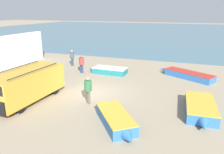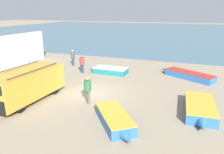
# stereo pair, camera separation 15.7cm
# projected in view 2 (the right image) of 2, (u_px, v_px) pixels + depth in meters

# --- Properties ---
(ground_plane) EXTENTS (200.00, 200.00, 0.00)m
(ground_plane) POSITION_uv_depth(u_px,v_px,m) (93.00, 93.00, 15.87)
(ground_plane) COLOR gray
(sea_water) EXTENTS (120.00, 80.00, 0.01)m
(sea_water) POSITION_uv_depth(u_px,v_px,m) (171.00, 31.00, 62.44)
(sea_water) COLOR #477084
(sea_water) RESTS_ON ground_plane
(parked_van) EXTENTS (2.37, 5.50, 2.16)m
(parked_van) POSITION_uv_depth(u_px,v_px,m) (26.00, 84.00, 14.23)
(parked_van) COLOR gold
(parked_van) RESTS_ON ground_plane
(fishing_rowboat_0) EXTENTS (3.10, 3.64, 0.61)m
(fishing_rowboat_0) POSITION_uv_depth(u_px,v_px,m) (115.00, 120.00, 11.28)
(fishing_rowboat_0) COLOR #2D66AD
(fishing_rowboat_0) RESTS_ON ground_plane
(fishing_rowboat_1) EXTENTS (1.80, 4.39, 0.63)m
(fishing_rowboat_1) POSITION_uv_depth(u_px,v_px,m) (200.00, 109.00, 12.53)
(fishing_rowboat_1) COLOR #2D66AD
(fishing_rowboat_1) RESTS_ON ground_plane
(fishing_rowboat_2) EXTENTS (3.42, 3.39, 0.56)m
(fishing_rowboat_2) POSITION_uv_depth(u_px,v_px,m) (44.00, 73.00, 19.76)
(fishing_rowboat_2) COLOR #1E757F
(fishing_rowboat_2) RESTS_ON ground_plane
(fishing_rowboat_3) EXTENTS (3.85, 1.62, 0.55)m
(fishing_rowboat_3) POSITION_uv_depth(u_px,v_px,m) (109.00, 70.00, 20.71)
(fishing_rowboat_3) COLOR #1E757F
(fishing_rowboat_3) RESTS_ON ground_plane
(fishing_rowboat_4) EXTENTS (4.99, 3.33, 0.58)m
(fishing_rowboat_4) POSITION_uv_depth(u_px,v_px,m) (188.00, 75.00, 19.20)
(fishing_rowboat_4) COLOR #2D66AD
(fishing_rowboat_4) RESTS_ON ground_plane
(fisherman_0) EXTENTS (0.46, 0.46, 1.77)m
(fisherman_0) POSITION_uv_depth(u_px,v_px,m) (88.00, 88.00, 13.75)
(fisherman_0) COLOR #5B564C
(fisherman_0) RESTS_ON ground_plane
(fisherman_1) EXTENTS (0.45, 0.45, 1.70)m
(fisherman_1) POSITION_uv_depth(u_px,v_px,m) (73.00, 56.00, 23.32)
(fisherman_1) COLOR navy
(fisherman_1) RESTS_ON ground_plane
(fisherman_2) EXTENTS (0.45, 0.45, 1.71)m
(fisherman_2) POSITION_uv_depth(u_px,v_px,m) (82.00, 62.00, 20.58)
(fisherman_2) COLOR navy
(fisherman_2) RESTS_ON ground_plane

